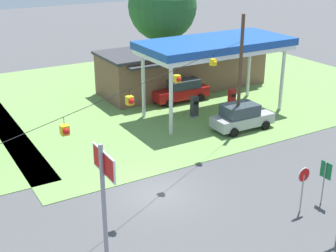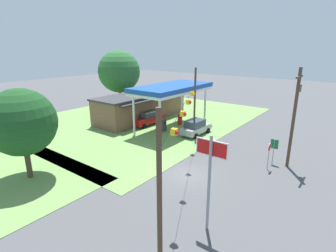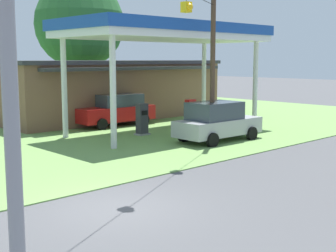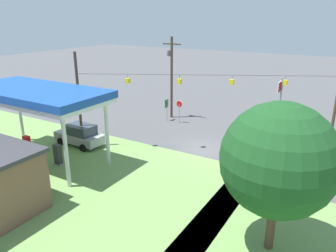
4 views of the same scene
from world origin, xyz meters
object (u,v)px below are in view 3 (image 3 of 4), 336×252
(gas_station_store, at_px, (114,89))
(tree_behind_station, at_px, (80,24))
(stop_sign_overhead, at_px, (12,42))
(fuel_pump_far, at_px, (190,115))
(fuel_pump_near, at_px, (142,120))
(car_at_pumps_front, at_px, (217,121))
(gas_station_canopy, at_px, (167,33))
(car_at_pumps_rear, at_px, (116,110))

(gas_station_store, bearing_deg, tree_behind_station, 77.17)
(stop_sign_overhead, distance_m, tree_behind_station, 32.75)
(tree_behind_station, bearing_deg, fuel_pump_far, -94.76)
(fuel_pump_near, bearing_deg, car_at_pumps_front, -68.46)
(gas_station_canopy, distance_m, gas_station_store, 7.85)
(fuel_pump_far, bearing_deg, tree_behind_station, 85.24)
(fuel_pump_far, height_order, stop_sign_overhead, stop_sign_overhead)
(car_at_pumps_rear, bearing_deg, stop_sign_overhead, 51.94)
(fuel_pump_far, height_order, car_at_pumps_rear, car_at_pumps_rear)
(car_at_pumps_front, relative_size, car_at_pumps_rear, 0.93)
(gas_station_store, relative_size, fuel_pump_near, 9.23)
(gas_station_store, xyz_separation_m, stop_sign_overhead, (-16.76, -20.80, 2.20))
(stop_sign_overhead, xyz_separation_m, tree_behind_station, (18.20, 27.10, 2.56))
(fuel_pump_far, relative_size, car_at_pumps_front, 0.37)
(car_at_pumps_front, bearing_deg, fuel_pump_near, 112.90)
(gas_station_canopy, relative_size, fuel_pump_far, 6.94)
(fuel_pump_near, distance_m, fuel_pump_far, 3.66)
(car_at_pumps_front, bearing_deg, fuel_pump_far, 62.62)
(fuel_pump_near, bearing_deg, tree_behind_station, 70.18)
(fuel_pump_near, relative_size, car_at_pumps_front, 0.37)
(fuel_pump_far, bearing_deg, stop_sign_overhead, -140.90)
(fuel_pump_far, xyz_separation_m, car_at_pumps_front, (-2.13, -3.88, 0.18))
(car_at_pumps_front, xyz_separation_m, stop_sign_overhead, (-14.97, -10.01, 3.20))
(gas_station_canopy, distance_m, car_at_pumps_rear, 5.93)
(car_at_pumps_rear, height_order, stop_sign_overhead, stop_sign_overhead)
(gas_station_store, xyz_separation_m, car_at_pumps_front, (-1.79, -10.79, -0.99))
(fuel_pump_far, bearing_deg, fuel_pump_near, 180.00)
(gas_station_canopy, relative_size, stop_sign_overhead, 1.97)
(car_at_pumps_front, distance_m, car_at_pumps_rear, 7.78)
(car_at_pumps_rear, relative_size, stop_sign_overhead, 0.83)
(car_at_pumps_front, bearing_deg, car_at_pumps_rear, 94.03)
(gas_station_canopy, height_order, gas_station_store, gas_station_canopy)
(fuel_pump_far, distance_m, car_at_pumps_rear, 4.62)
(gas_station_canopy, xyz_separation_m, tree_behind_station, (2.93, 13.21, 1.33))
(gas_station_store, bearing_deg, car_at_pumps_rear, -125.49)
(fuel_pump_far, bearing_deg, gas_station_store, 92.78)
(fuel_pump_near, bearing_deg, car_at_pumps_rear, 73.25)
(fuel_pump_near, xyz_separation_m, tree_behind_station, (4.76, 13.21, 5.93))
(car_at_pumps_front, xyz_separation_m, car_at_pumps_rear, (-0.36, 7.77, -0.00))
(gas_station_canopy, xyz_separation_m, fuel_pump_far, (1.83, -0.00, -4.60))
(fuel_pump_far, height_order, car_at_pumps_front, car_at_pumps_front)
(car_at_pumps_front, bearing_deg, gas_station_store, 81.92)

